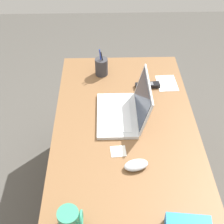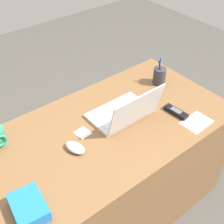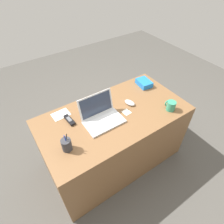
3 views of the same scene
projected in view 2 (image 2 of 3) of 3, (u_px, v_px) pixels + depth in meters
name	position (u px, v px, depth m)	size (l,w,h in m)	color
ground_plane	(107.00, 205.00, 2.08)	(6.00, 6.00, 0.00)	#4C4944
desk	(106.00, 172.00, 1.85)	(1.44, 0.76, 0.73)	brown
laptop	(125.00, 112.00, 1.65)	(0.35, 0.27, 0.22)	silver
computer_mouse	(75.00, 148.00, 1.48)	(0.06, 0.11, 0.04)	silver
cordless_phone	(176.00, 112.00, 1.70)	(0.06, 0.15, 0.03)	black
pen_holder	(159.00, 76.00, 1.91)	(0.08, 0.08, 0.18)	#333338
snack_bag	(29.00, 207.00, 1.22)	(0.13, 0.17, 0.06)	blue
paper_note_near_laptop	(197.00, 122.00, 1.65)	(0.16, 0.12, 0.00)	white
paper_note_left	(83.00, 133.00, 1.59)	(0.07, 0.07, 0.00)	white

